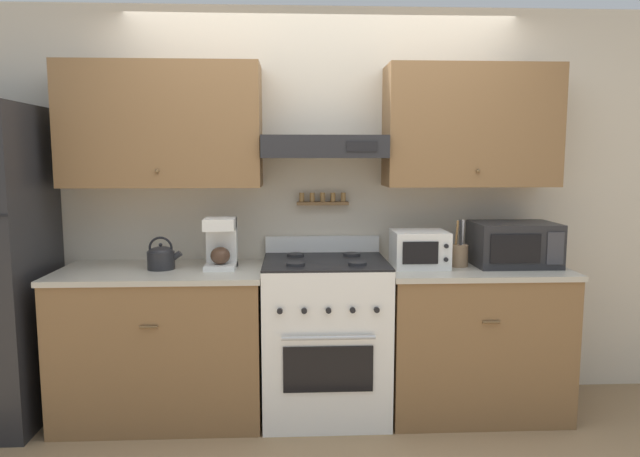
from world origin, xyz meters
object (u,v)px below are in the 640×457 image
Objects in this scene: tea_kettle at (161,257)px; utensil_crock at (459,254)px; stove_range at (325,336)px; toaster_oven at (419,249)px; coffee_maker at (221,243)px; microwave at (514,244)px.

utensil_crock is (1.82, 0.00, -0.00)m from tea_kettle.
stove_range is 5.14× the size of tea_kettle.
utensil_crock is 0.88× the size of toaster_oven.
utensil_crock reaches higher than toaster_oven.
toaster_oven is at bearing -0.06° from tea_kettle.
stove_range is 0.87m from coffee_maker.
toaster_oven is at bearing -178.13° from microwave.
stove_range is at bearing -3.17° from coffee_maker.
coffee_maker is 1.81m from microwave.
microwave is at bearing 0.47° from tea_kettle.
toaster_oven is (1.57, -0.00, 0.04)m from tea_kettle.
toaster_oven is (0.58, 0.01, 0.54)m from stove_range.
stove_range is 3.25× the size of toaster_oven.
coffee_maker is 0.93× the size of toaster_oven.
tea_kettle is at bearing -179.53° from microwave.
tea_kettle is 1.57m from toaster_oven.
microwave is 1.52× the size of toaster_oven.
microwave is 0.35m from utensil_crock.
microwave reaches higher than tea_kettle.
stove_range is at bearing -0.39° from tea_kettle.
utensil_crock reaches higher than microwave.
utensil_crock is (0.83, 0.01, 0.51)m from stove_range.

